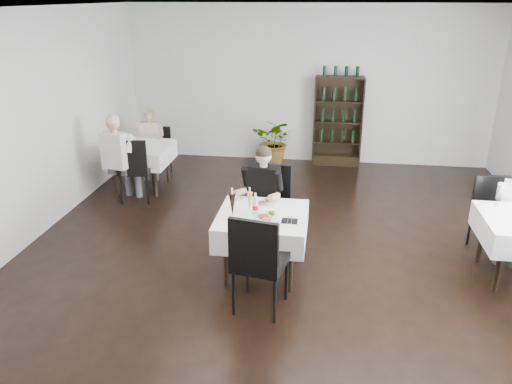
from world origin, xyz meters
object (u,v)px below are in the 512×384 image
wine_shelf (338,122)px  potted_tree (275,141)px  diner_main (262,192)px  main_table (262,226)px

wine_shelf → potted_tree: wine_shelf is taller
potted_tree → diner_main: 3.63m
main_table → potted_tree: size_ratio=1.13×
potted_tree → main_table: bearing=-85.9°
wine_shelf → main_table: wine_shelf is taller
diner_main → potted_tree: bearing=93.4°
main_table → diner_main: diner_main is taller
wine_shelf → main_table: 4.41m
main_table → diner_main: size_ratio=0.74×
main_table → diner_main: bearing=98.4°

